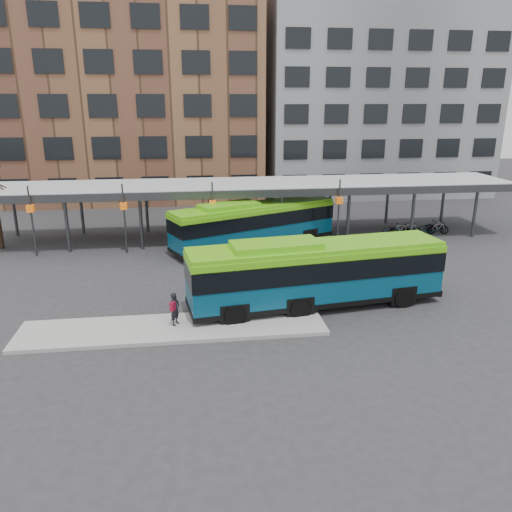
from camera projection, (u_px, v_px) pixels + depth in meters
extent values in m
plane|color=#28282B|center=(280.00, 299.00, 26.56)|extent=(120.00, 120.00, 0.00)
cube|color=gray|center=(174.00, 328.00, 23.00)|extent=(14.00, 3.00, 0.18)
cube|color=#999B9E|center=(250.00, 185.00, 37.65)|extent=(40.00, 6.00, 0.35)
cube|color=#383A3D|center=(255.00, 194.00, 34.86)|extent=(40.00, 0.15, 0.55)
cylinder|color=#383A3D|center=(14.00, 212.00, 38.39)|extent=(0.24, 0.24, 3.80)
cylinder|color=#383A3D|center=(67.00, 225.00, 34.29)|extent=(0.24, 0.24, 3.80)
cylinder|color=#383A3D|center=(82.00, 210.00, 39.01)|extent=(0.24, 0.24, 3.80)
cylinder|color=#383A3D|center=(141.00, 223.00, 34.91)|extent=(0.24, 0.24, 3.80)
cylinder|color=#383A3D|center=(147.00, 208.00, 39.64)|extent=(0.24, 0.24, 3.80)
cylinder|color=#383A3D|center=(213.00, 221.00, 35.54)|extent=(0.24, 0.24, 3.80)
cylinder|color=#383A3D|center=(210.00, 207.00, 40.27)|extent=(0.24, 0.24, 3.80)
cylinder|color=#383A3D|center=(282.00, 219.00, 36.17)|extent=(0.24, 0.24, 3.80)
cylinder|color=#383A3D|center=(271.00, 205.00, 40.89)|extent=(0.24, 0.24, 3.80)
cylinder|color=#383A3D|center=(348.00, 217.00, 36.79)|extent=(0.24, 0.24, 3.80)
cylinder|color=#383A3D|center=(330.00, 203.00, 41.52)|extent=(0.24, 0.24, 3.80)
cylinder|color=#383A3D|center=(413.00, 215.00, 37.42)|extent=(0.24, 0.24, 3.80)
cylinder|color=#383A3D|center=(387.00, 202.00, 42.15)|extent=(0.24, 0.24, 3.80)
cylinder|color=#383A3D|center=(475.00, 213.00, 38.05)|extent=(0.24, 0.24, 3.80)
cylinder|color=#383A3D|center=(443.00, 200.00, 42.77)|extent=(0.24, 0.24, 3.80)
cylinder|color=#383A3D|center=(32.00, 222.00, 33.13)|extent=(0.12, 0.12, 4.80)
cube|color=#D85D0C|center=(30.00, 208.00, 32.86)|extent=(0.45, 0.45, 0.45)
cylinder|color=#383A3D|center=(125.00, 219.00, 33.88)|extent=(0.12, 0.12, 4.80)
cube|color=#D85D0C|center=(124.00, 206.00, 33.61)|extent=(0.45, 0.45, 0.45)
cylinder|color=#383A3D|center=(213.00, 216.00, 34.63)|extent=(0.12, 0.12, 4.80)
cube|color=#D85D0C|center=(213.00, 204.00, 34.36)|extent=(0.45, 0.45, 0.45)
cylinder|color=#383A3D|center=(339.00, 213.00, 35.76)|extent=(0.12, 0.12, 4.80)
cube|color=#D85D0C|center=(339.00, 200.00, 35.49)|extent=(0.45, 0.45, 0.45)
cube|color=brown|center=(133.00, 91.00, 52.26)|extent=(26.00, 14.00, 22.00)
cube|color=slate|center=(371.00, 101.00, 55.82)|extent=(24.00, 14.00, 20.00)
cube|color=navy|center=(316.00, 274.00, 25.22)|extent=(13.17, 4.37, 2.69)
cube|color=black|center=(316.00, 264.00, 25.06)|extent=(13.24, 4.45, 1.02)
cube|color=#58B112|center=(317.00, 247.00, 24.78)|extent=(13.16, 4.27, 0.22)
cube|color=#58B112|center=(276.00, 246.00, 24.18)|extent=(4.53, 2.49, 0.38)
cube|color=black|center=(315.00, 297.00, 25.58)|extent=(13.25, 4.45, 0.26)
cylinder|color=black|center=(404.00, 297.00, 25.44)|extent=(1.11, 0.46, 1.08)
cylinder|color=black|center=(379.00, 280.00, 27.86)|extent=(1.11, 0.46, 1.08)
cylinder|color=black|center=(300.00, 309.00, 24.04)|extent=(1.11, 0.46, 1.08)
cylinder|color=black|center=(283.00, 289.00, 26.46)|extent=(1.11, 0.46, 1.08)
cylinder|color=black|center=(235.00, 316.00, 23.24)|extent=(1.11, 0.46, 1.08)
cylinder|color=black|center=(224.00, 295.00, 25.66)|extent=(1.11, 0.46, 1.08)
cube|color=navy|center=(254.00, 225.00, 35.54)|extent=(12.20, 7.31, 2.55)
cube|color=black|center=(254.00, 218.00, 35.39)|extent=(12.27, 7.39, 0.97)
cube|color=#58B112|center=(254.00, 206.00, 35.13)|extent=(12.16, 7.22, 0.20)
cube|color=#58B112|center=(229.00, 206.00, 34.05)|extent=(4.47, 3.34, 0.36)
cube|color=black|center=(254.00, 240.00, 35.89)|extent=(12.28, 7.39, 0.24)
cylinder|color=black|center=(310.00, 236.00, 36.91)|extent=(1.05, 0.69, 1.02)
cylinder|color=black|center=(291.00, 229.00, 38.93)|extent=(1.05, 0.69, 1.02)
cylinder|color=black|center=(249.00, 247.00, 34.26)|extent=(1.05, 0.69, 1.02)
cylinder|color=black|center=(231.00, 238.00, 36.28)|extent=(1.05, 0.69, 1.02)
cylinder|color=black|center=(209.00, 253.00, 32.73)|extent=(1.05, 0.69, 1.02)
cylinder|color=black|center=(193.00, 244.00, 34.75)|extent=(1.05, 0.69, 1.02)
imported|color=black|center=(175.00, 309.00, 22.94)|extent=(0.61, 0.68, 1.57)
cube|color=maroon|center=(173.00, 306.00, 22.72)|extent=(0.29, 0.34, 0.42)
imported|color=slate|center=(392.00, 229.00, 39.12)|extent=(1.72, 0.80, 0.87)
imported|color=slate|center=(400.00, 229.00, 38.91)|extent=(1.64, 0.69, 0.96)
imported|color=slate|center=(405.00, 229.00, 39.07)|extent=(1.89, 0.80, 0.97)
imported|color=slate|center=(410.00, 229.00, 39.18)|extent=(1.62, 0.78, 0.94)
imported|color=slate|center=(428.00, 227.00, 39.68)|extent=(1.70, 0.76, 0.87)
imported|color=slate|center=(438.00, 228.00, 39.24)|extent=(1.70, 0.73, 0.99)
imported|color=slate|center=(436.00, 227.00, 39.81)|extent=(1.71, 0.61, 0.89)
imported|color=slate|center=(436.00, 226.00, 40.01)|extent=(1.65, 0.74, 0.96)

